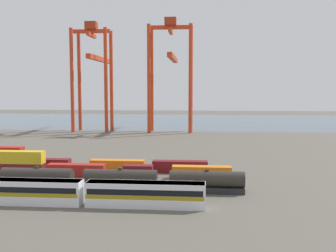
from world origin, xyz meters
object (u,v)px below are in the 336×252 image
passenger_train (25,191)px  shipping_container_1 (16,169)px  shipping_container_5 (202,172)px  gantry_crane_west (94,67)px  gantry_crane_central (171,65)px  shipping_container_4 (138,171)px  freight_tank_row (121,180)px  shipping_container_9 (57,165)px

passenger_train → shipping_container_1: bearing=119.1°
passenger_train → shipping_container_5: 34.67m
passenger_train → shipping_container_5: passenger_train is taller
gantry_crane_west → gantry_crane_central: size_ratio=0.97×
shipping_container_1 → gantry_crane_west: (-7.68, 90.14, 26.61)m
shipping_container_4 → gantry_crane_west: size_ratio=0.13×
freight_tank_row → gantry_crane_west: size_ratio=0.95×
freight_tank_row → shipping_container_4: bearing=82.2°
shipping_container_9 → gantry_crane_central: (19.33, 84.86, 27.27)m
shipping_container_4 → freight_tank_row: bearing=-97.8°
freight_tank_row → shipping_container_9: freight_tank_row is taller
passenger_train → gantry_crane_west: 114.71m
freight_tank_row → passenger_train: bearing=-145.8°
passenger_train → shipping_container_9: (-4.36, 25.54, -0.84)m
passenger_train → shipping_container_1: size_ratio=4.77×
shipping_container_4 → gantry_crane_central: bearing=90.1°
shipping_container_4 → passenger_train: bearing=-127.1°
shipping_container_1 → shipping_container_4: bearing=0.0°
gantry_crane_west → gantry_crane_central: 33.82m
passenger_train → shipping_container_5: size_ratio=4.77×
passenger_train → gantry_crane_central: gantry_crane_central is taller
shipping_container_5 → shipping_container_9: size_ratio=2.00×
gantry_crane_west → shipping_container_9: bearing=-80.3°
shipping_container_9 → gantry_crane_west: size_ratio=0.13×
passenger_train → freight_tank_row: freight_tank_row is taller
freight_tank_row → shipping_container_9: 24.29m
gantry_crane_west → gantry_crane_central: (33.82, 0.22, 0.67)m
passenger_train → gantry_crane_west: bearing=99.7°
shipping_container_1 → shipping_container_5: same height
passenger_train → shipping_container_1: 22.95m
passenger_train → shipping_container_1: passenger_train is taller
shipping_container_1 → gantry_crane_west: size_ratio=0.26×
passenger_train → shipping_container_4: bearing=52.9°
shipping_container_1 → gantry_crane_west: gantry_crane_west is taller
shipping_container_9 → freight_tank_row: bearing=-42.1°
passenger_train → gantry_crane_central: size_ratio=1.21×
shipping_container_9 → gantry_crane_central: gantry_crane_central is taller
freight_tank_row → shipping_container_9: (-18.00, 16.28, -0.68)m
shipping_container_4 → shipping_container_5: same height
gantry_crane_central → freight_tank_row: bearing=-90.8°
shipping_container_5 → passenger_train: bearing=-144.7°
freight_tank_row → shipping_container_9: bearing=137.9°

